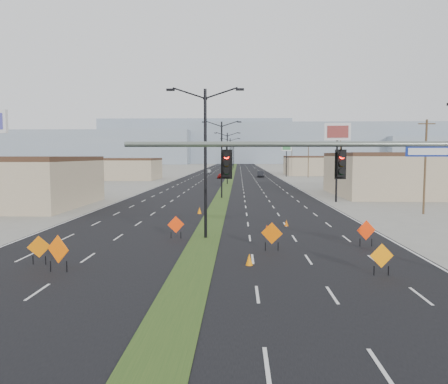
{
  "coord_description": "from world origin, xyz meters",
  "views": [
    {
      "loc": [
        2.24,
        -17.22,
        5.61
      ],
      "look_at": [
        1.27,
        11.48,
        3.2
      ],
      "focal_mm": 35.0,
      "sensor_mm": 36.0,
      "label": 1
    }
  ],
  "objects_px": {
    "construction_sign_1": "(39,248)",
    "cone_1": "(267,229)",
    "car_far": "(208,171)",
    "construction_sign_3": "(272,234)",
    "pole_sign_east_near": "(337,138)",
    "streetlight_2": "(227,156)",
    "streetlight_3": "(230,156)",
    "streetlight_0": "(205,158)",
    "car_left": "(221,176)",
    "pole_sign_east_far": "(286,150)",
    "construction_sign_0": "(58,250)",
    "streetlight_4": "(232,156)",
    "streetlight_1": "(222,157)",
    "streetlight_5": "(233,156)",
    "construction_sign_5": "(366,231)",
    "signal_mast": "(384,174)",
    "car_mid": "(261,174)",
    "cone_0": "(249,260)",
    "cone_3": "(199,211)",
    "streetlight_6": "(234,156)",
    "cone_2": "(286,223)",
    "construction_sign_2": "(176,225)",
    "construction_sign_4": "(382,257)"
  },
  "relations": [
    {
      "from": "streetlight_3",
      "to": "construction_sign_0",
      "type": "bearing_deg",
      "value": -93.95
    },
    {
      "from": "cone_3",
      "to": "cone_2",
      "type": "bearing_deg",
      "value": -43.32
    },
    {
      "from": "construction_sign_1",
      "to": "cone_1",
      "type": "distance_m",
      "value": 15.52
    },
    {
      "from": "streetlight_6",
      "to": "construction_sign_3",
      "type": "bearing_deg",
      "value": -88.6
    },
    {
      "from": "streetlight_5",
      "to": "construction_sign_3",
      "type": "xyz_separation_m",
      "value": [
        4.19,
        -143.89,
        -4.41
      ]
    },
    {
      "from": "cone_0",
      "to": "pole_sign_east_far",
      "type": "xyz_separation_m",
      "value": [
        12.06,
        94.33,
        6.73
      ]
    },
    {
      "from": "cone_3",
      "to": "car_far",
      "type": "bearing_deg",
      "value": 93.52
    },
    {
      "from": "construction_sign_0",
      "to": "streetlight_4",
      "type": "bearing_deg",
      "value": 111.18
    },
    {
      "from": "streetlight_3",
      "to": "streetlight_0",
      "type": "bearing_deg",
      "value": -90.0
    },
    {
      "from": "streetlight_3",
      "to": "car_far",
      "type": "relative_size",
      "value": 2.22
    },
    {
      "from": "streetlight_1",
      "to": "car_mid",
      "type": "distance_m",
      "value": 56.58
    },
    {
      "from": "streetlight_6",
      "to": "pole_sign_east_near",
      "type": "relative_size",
      "value": 1.06
    },
    {
      "from": "streetlight_6",
      "to": "construction_sign_1",
      "type": "xyz_separation_m",
      "value": [
        -7.99,
        -175.54,
        -4.53
      ]
    },
    {
      "from": "streetlight_3",
      "to": "cone_1",
      "type": "height_order",
      "value": "streetlight_3"
    },
    {
      "from": "construction_sign_3",
      "to": "cone_2",
      "type": "height_order",
      "value": "construction_sign_3"
    },
    {
      "from": "streetlight_4",
      "to": "pole_sign_east_far",
      "type": "distance_m",
      "value": 29.09
    },
    {
      "from": "streetlight_1",
      "to": "streetlight_2",
      "type": "height_order",
      "value": "same"
    },
    {
      "from": "streetlight_5",
      "to": "streetlight_0",
      "type": "bearing_deg",
      "value": -90.0
    },
    {
      "from": "car_left",
      "to": "construction_sign_1",
      "type": "xyz_separation_m",
      "value": [
        -5.88,
        -84.76,
        0.24
      ]
    },
    {
      "from": "signal_mast",
      "to": "construction_sign_3",
      "type": "distance_m",
      "value": 8.41
    },
    {
      "from": "construction_sign_5",
      "to": "pole_sign_east_near",
      "type": "bearing_deg",
      "value": 67.13
    },
    {
      "from": "construction_sign_2",
      "to": "cone_3",
      "type": "relative_size",
      "value": 2.35
    },
    {
      "from": "streetlight_3",
      "to": "car_far",
      "type": "distance_m",
      "value": 26.1
    },
    {
      "from": "car_left",
      "to": "cone_1",
      "type": "bearing_deg",
      "value": -80.35
    },
    {
      "from": "car_left",
      "to": "pole_sign_east_far",
      "type": "distance_m",
      "value": 20.6
    },
    {
      "from": "signal_mast",
      "to": "pole_sign_east_near",
      "type": "height_order",
      "value": "pole_sign_east_near"
    },
    {
      "from": "streetlight_2",
      "to": "pole_sign_east_far",
      "type": "height_order",
      "value": "streetlight_2"
    },
    {
      "from": "streetlight_5",
      "to": "construction_sign_5",
      "type": "height_order",
      "value": "streetlight_5"
    },
    {
      "from": "construction_sign_2",
      "to": "cone_3",
      "type": "distance_m",
      "value": 12.54
    },
    {
      "from": "streetlight_1",
      "to": "cone_2",
      "type": "relative_size",
      "value": 18.86
    },
    {
      "from": "streetlight_1",
      "to": "streetlight_2",
      "type": "relative_size",
      "value": 1.0
    },
    {
      "from": "streetlight_6",
      "to": "streetlight_5",
      "type": "bearing_deg",
      "value": -90.0
    },
    {
      "from": "construction_sign_2",
      "to": "cone_0",
      "type": "bearing_deg",
      "value": -75.94
    },
    {
      "from": "streetlight_3",
      "to": "cone_1",
      "type": "xyz_separation_m",
      "value": [
        4.27,
        -82.04,
        -5.09
      ]
    },
    {
      "from": "streetlight_4",
      "to": "streetlight_3",
      "type": "bearing_deg",
      "value": -90.0
    },
    {
      "from": "pole_sign_east_near",
      "to": "streetlight_2",
      "type": "bearing_deg",
      "value": 119.71
    },
    {
      "from": "cone_0",
      "to": "pole_sign_east_near",
      "type": "relative_size",
      "value": 0.07
    },
    {
      "from": "streetlight_1",
      "to": "streetlight_5",
      "type": "xyz_separation_m",
      "value": [
        0.0,
        112.0,
        0.0
      ]
    },
    {
      "from": "streetlight_2",
      "to": "construction_sign_4",
      "type": "bearing_deg",
      "value": -82.2
    },
    {
      "from": "construction_sign_2",
      "to": "construction_sign_0",
      "type": "bearing_deg",
      "value": -136.7
    },
    {
      "from": "streetlight_5",
      "to": "construction_sign_0",
      "type": "distance_m",
      "value": 149.11
    },
    {
      "from": "car_far",
      "to": "construction_sign_3",
      "type": "xyz_separation_m",
      "value": [
        11.64,
        -112.45,
        0.35
      ]
    },
    {
      "from": "streetlight_0",
      "to": "streetlight_3",
      "type": "height_order",
      "value": "same"
    },
    {
      "from": "car_mid",
      "to": "cone_0",
      "type": "bearing_deg",
      "value": -91.74
    },
    {
      "from": "construction_sign_2",
      "to": "construction_sign_4",
      "type": "bearing_deg",
      "value": -58.82
    },
    {
      "from": "streetlight_2",
      "to": "streetlight_6",
      "type": "distance_m",
      "value": 112.0
    },
    {
      "from": "construction_sign_0",
      "to": "construction_sign_2",
      "type": "distance_m",
      "value": 9.78
    },
    {
      "from": "signal_mast",
      "to": "pole_sign_east_far",
      "type": "bearing_deg",
      "value": 86.29
    },
    {
      "from": "car_far",
      "to": "pole_sign_east_far",
      "type": "xyz_separation_m",
      "value": [
        22.29,
        -21.53,
        6.38
      ]
    },
    {
      "from": "car_mid",
      "to": "cone_3",
      "type": "distance_m",
      "value": 72.12
    }
  ]
}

